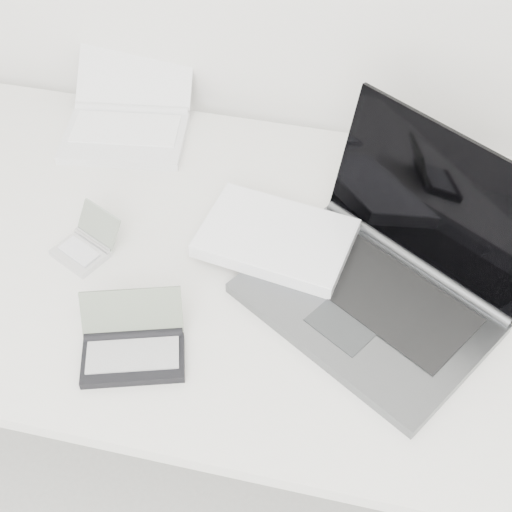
% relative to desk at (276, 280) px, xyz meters
% --- Properties ---
extents(desk, '(1.60, 0.80, 0.73)m').
position_rel_desk_xyz_m(desk, '(0.00, 0.00, 0.00)').
color(desk, white).
rests_on(desk, ground).
extents(laptop_large, '(0.60, 0.50, 0.27)m').
position_rel_desk_xyz_m(laptop_large, '(0.14, -0.01, 0.09)').
color(laptop_large, '#5C5E61').
rests_on(laptop_large, desk).
extents(netbook_open_white, '(0.30, 0.34, 0.11)m').
position_rel_desk_xyz_m(netbook_open_white, '(-0.39, 0.31, 0.07)').
color(netbook_open_white, white).
rests_on(netbook_open_white, desk).
extents(pda_silver, '(0.13, 0.14, 0.07)m').
position_rel_desk_xyz_m(pda_silver, '(-0.35, -0.05, 0.06)').
color(pda_silver, silver).
rests_on(pda_silver, desk).
extents(palmtop_charcoal, '(0.20, 0.18, 0.08)m').
position_rel_desk_xyz_m(palmtop_charcoal, '(-0.19, -0.24, 0.06)').
color(palmtop_charcoal, black).
rests_on(palmtop_charcoal, desk).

